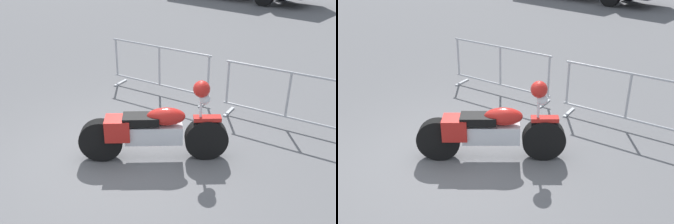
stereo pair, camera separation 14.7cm
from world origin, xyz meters
The scene contains 4 objects.
ground_plane centered at (0.00, 0.00, 0.00)m, with size 120.00×120.00×0.00m, color #5B5B5E.
motorcycle centered at (0.45, 0.38, 0.50)m, with size 2.00×1.48×1.31m.
crowd_barrier_near centered at (-0.94, 2.56, 0.56)m, with size 2.42×0.52×1.07m.
crowd_barrier_far centered at (1.84, 2.56, 0.56)m, with size 2.42×0.52×1.07m.
Camera 1 is at (3.39, -3.69, 3.32)m, focal length 40.00 mm.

